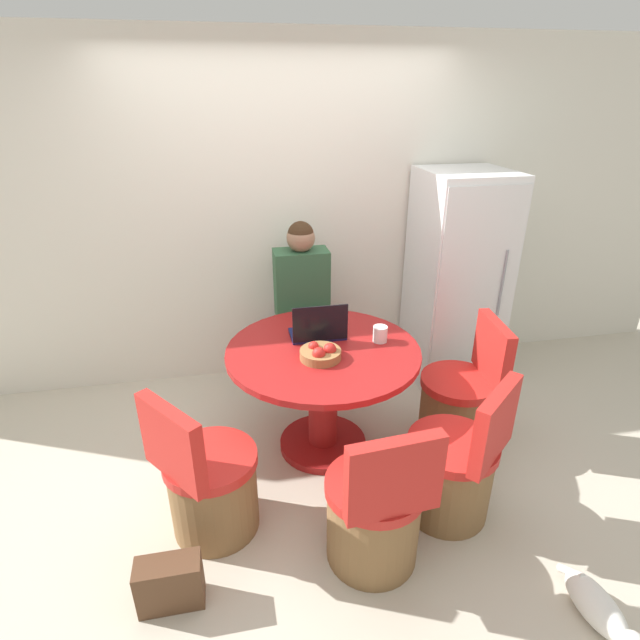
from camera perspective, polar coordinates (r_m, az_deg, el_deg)
name	(u,v)px	position (r m, az deg, el deg)	size (l,w,h in m)	color
ground_plane	(319,471)	(3.32, -0.09, -16.85)	(12.00, 12.00, 0.00)	beige
wall_back	(285,218)	(3.94, -4.05, 11.51)	(7.00, 0.06, 2.60)	silver
refrigerator	(456,280)	(4.09, 15.30, 4.43)	(0.63, 0.68, 1.68)	white
dining_table	(323,380)	(3.20, 0.35, -6.83)	(1.21, 1.21, 0.75)	maroon
chair_near_left_corner	(210,486)	(2.86, -12.48, -18.05)	(0.57, 0.57, 0.89)	brown
chair_near_right_corner	(453,471)	(2.98, 14.97, -16.31)	(0.57, 0.57, 0.89)	brown
chair_right_side	(459,403)	(3.53, 15.57, -9.14)	(0.50, 0.50, 0.89)	brown
chair_near_camera	(375,514)	(2.68, 6.29, -21.22)	(0.50, 0.50, 0.89)	brown
person_seated	(301,299)	(3.83, -2.20, 2.45)	(0.40, 0.37, 1.36)	#2D2D38
laptop	(318,330)	(3.19, -0.20, -1.16)	(0.35, 0.22, 0.25)	#141947
fruit_bowl	(321,353)	(2.96, 0.10, -3.82)	(0.25, 0.25, 0.10)	olive
coffee_cup	(380,334)	(3.18, 6.88, -1.59)	(0.09, 0.09, 0.10)	white
cat	(598,608)	(2.89, 29.22, -26.79)	(0.18, 0.49, 0.16)	white
handbag	(170,583)	(2.71, -16.78, -26.85)	(0.30, 0.14, 0.26)	brown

